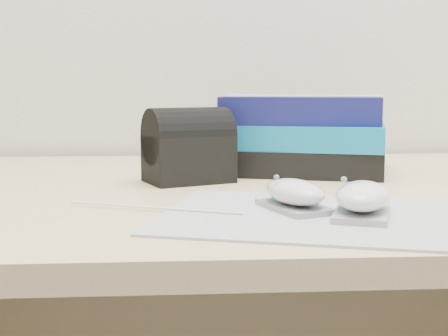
{
  "coord_description": "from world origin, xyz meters",
  "views": [
    {
      "loc": [
        -0.15,
        0.66,
        0.88
      ],
      "look_at": [
        -0.09,
        1.48,
        0.77
      ],
      "focal_mm": 50.0,
      "sensor_mm": 36.0,
      "label": 1
    }
  ],
  "objects": [
    {
      "name": "usb_cable",
      "position": [
        -0.18,
        1.39,
        0.73
      ],
      "size": [
        0.21,
        0.09,
        0.0
      ],
      "primitive_type": "cylinder",
      "rotation": [
        0.0,
        1.57,
        -0.39
      ],
      "color": "white",
      "rests_on": "mousepad"
    },
    {
      "name": "pouch",
      "position": [
        -0.14,
        1.62,
        0.79
      ],
      "size": [
        0.15,
        0.13,
        0.12
      ],
      "color": "black",
      "rests_on": "desk"
    },
    {
      "name": "mouse_front",
      "position": [
        0.05,
        1.34,
        0.75
      ],
      "size": [
        0.09,
        0.12,
        0.05
      ],
      "color": "#969698",
      "rests_on": "mousepad"
    },
    {
      "name": "mousepad",
      "position": [
        -0.0,
        1.35,
        0.73
      ],
      "size": [
        0.4,
        0.35,
        0.0
      ],
      "primitive_type": "cube",
      "rotation": [
        0.0,
        0.0,
        -0.28
      ],
      "color": "gray",
      "rests_on": "desk"
    },
    {
      "name": "mouse_rear",
      "position": [
        -0.02,
        1.38,
        0.75
      ],
      "size": [
        0.09,
        0.11,
        0.04
      ],
      "color": "gray",
      "rests_on": "mousepad"
    },
    {
      "name": "book_stack",
      "position": [
        0.06,
        1.72,
        0.79
      ],
      "size": [
        0.32,
        0.28,
        0.13
      ],
      "color": "black",
      "rests_on": "desk"
    },
    {
      "name": "desk",
      "position": [
        0.0,
        1.64,
        0.5
      ],
      "size": [
        1.6,
        0.8,
        0.73
      ],
      "color": "tan",
      "rests_on": "ground"
    }
  ]
}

